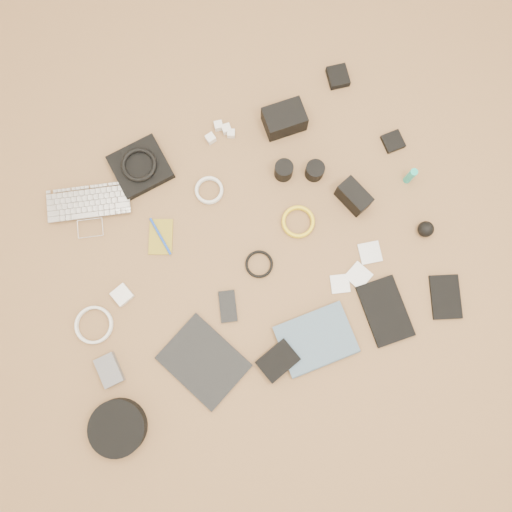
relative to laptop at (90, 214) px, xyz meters
name	(u,v)px	position (x,y,z in m)	size (l,w,h in m)	color
room_shell	(222,82)	(0.45, -0.38, 1.24)	(4.04, 4.04, 2.58)	#936544
laptop	(90,214)	(0.00, 0.00, 0.00)	(0.30, 0.21, 0.02)	#B5B6BA
headphone_pouch	(141,167)	(0.24, 0.09, 0.01)	(0.19, 0.18, 0.03)	black
headphones	(139,165)	(0.24, 0.09, 0.03)	(0.13, 0.13, 0.02)	black
charger_a	(219,126)	(0.56, 0.13, 0.00)	(0.03, 0.03, 0.03)	silver
charger_b	(211,138)	(0.52, 0.09, 0.00)	(0.03, 0.03, 0.03)	silver
charger_c	(226,129)	(0.59, 0.10, 0.00)	(0.03, 0.03, 0.03)	silver
charger_d	(231,134)	(0.60, 0.08, 0.00)	(0.03, 0.03, 0.03)	silver
dslr_camera	(284,119)	(0.79, 0.04, 0.03)	(0.15, 0.10, 0.09)	black
lens_pouch	(338,77)	(1.06, 0.13, 0.00)	(0.08, 0.09, 0.03)	black
notebook_olive	(161,237)	(0.21, -0.18, -0.01)	(0.08, 0.13, 0.01)	olive
pen_blue	(160,236)	(0.21, -0.18, 0.00)	(0.01, 0.01, 0.15)	#153DB2
cable_white_a	(209,191)	(0.43, -0.09, -0.01)	(0.11, 0.11, 0.01)	silver
lens_a	(284,170)	(0.71, -0.14, 0.02)	(0.07, 0.07, 0.07)	black
lens_b	(315,171)	(0.82, -0.18, 0.02)	(0.07, 0.07, 0.06)	black
card_reader	(393,142)	(1.14, -0.19, 0.00)	(0.07, 0.07, 0.02)	black
power_brick	(122,295)	(0.00, -0.32, 0.00)	(0.06, 0.06, 0.03)	silver
cable_white_b	(94,325)	(-0.13, -0.38, -0.01)	(0.13, 0.13, 0.01)	silver
cable_black	(259,264)	(0.49, -0.42, -0.01)	(0.10, 0.10, 0.01)	black
cable_yellow	(298,222)	(0.68, -0.33, -0.01)	(0.12, 0.12, 0.01)	yellow
flash	(354,197)	(0.90, -0.33, 0.03)	(0.07, 0.12, 0.09)	black
lens_cleaner	(410,176)	(1.12, -0.35, 0.03)	(0.03, 0.03, 0.09)	#19A693
battery_charger	(109,370)	(-0.13, -0.55, 0.00)	(0.07, 0.11, 0.03)	#58595D
tablet	(204,362)	(0.18, -0.65, -0.01)	(0.21, 0.27, 0.01)	black
phone	(228,306)	(0.33, -0.51, -0.01)	(0.06, 0.11, 0.01)	black
filter_case_left	(340,284)	(0.73, -0.60, -0.01)	(0.07, 0.07, 0.01)	silver
filter_case_mid	(358,276)	(0.80, -0.60, -0.01)	(0.08, 0.08, 0.01)	silver
filter_case_right	(370,253)	(0.88, -0.54, -0.01)	(0.08, 0.08, 0.01)	silver
air_blower	(426,229)	(1.09, -0.54, 0.02)	(0.06, 0.06, 0.06)	black
headphone_case	(118,428)	(-0.17, -0.74, 0.01)	(0.19, 0.19, 0.05)	black
drive_case	(278,361)	(0.42, -0.75, 0.00)	(0.13, 0.09, 0.03)	black
paperback	(327,365)	(0.56, -0.84, 0.00)	(0.19, 0.25, 0.03)	#425A70
notebook_black_a	(385,311)	(0.83, -0.75, 0.00)	(0.14, 0.23, 0.02)	black
notebook_black_b	(446,297)	(1.05, -0.79, -0.01)	(0.10, 0.16, 0.01)	black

